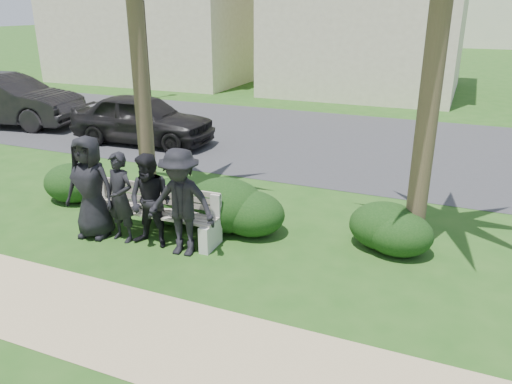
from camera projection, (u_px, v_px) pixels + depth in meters
The scene contains 19 objects.
ground at pixel (196, 262), 7.78m from camera, with size 160.00×160.00×0.00m, color #224F16.
footpath at pixel (125, 326), 6.23m from camera, with size 30.00×1.60×0.01m, color tan.
asphalt_street at pixel (330, 141), 14.68m from camera, with size 160.00×8.00×0.01m, color #2D2D30.
stucco_bldg_left at pixel (162, 7), 26.39m from camera, with size 10.40×8.40×7.30m.
stucco_bldg_right at pixel (371, 8), 22.39m from camera, with size 8.40×8.40×7.30m.
street_lamp at pixel (145, 27), 20.38m from camera, with size 0.36×0.36×4.29m.
park_bench at pixel (152, 215), 8.55m from camera, with size 2.46×0.63×0.86m.
man_a at pixel (90, 187), 8.38m from camera, with size 0.87×0.57×1.78m, color black.
man_b at pixel (120, 198), 8.27m from camera, with size 0.56×0.37×1.54m, color black.
man_c at pixel (150, 201), 8.06m from camera, with size 0.77×0.60×1.57m, color black.
man_d at pixel (181, 203), 7.76m from camera, with size 1.13×0.65×1.75m, color black.
hedge_a at pixel (72, 182), 10.14m from camera, with size 1.21×1.00×0.79m, color black.
hedge_b at pixel (174, 200), 9.12m from camera, with size 1.30×1.07×0.85m, color black.
hedge_c at pixel (251, 212), 8.66m from camera, with size 1.20×0.99×0.79m, color black.
hedge_d at pixel (225, 203), 8.82m from camera, with size 1.46×1.21×0.95m, color black.
hedge_e at pixel (386, 225), 8.16m from camera, with size 1.21×1.00×0.79m, color black.
hedge_f at pixel (398, 232), 7.97m from camera, with size 1.10×0.91×0.72m, color black.
car_a at pixel (142, 119), 14.27m from camera, with size 1.67×4.16×1.42m, color black.
car_b at pixel (6, 101), 16.39m from camera, with size 1.75×5.01×1.65m, color black.
Camera 1 is at (3.55, -5.99, 3.76)m, focal length 35.00 mm.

